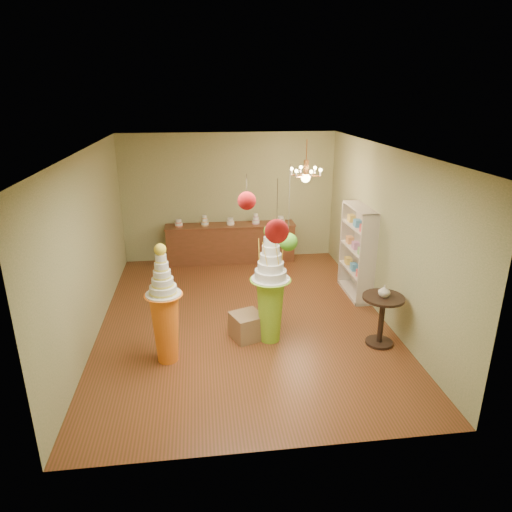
{
  "coord_description": "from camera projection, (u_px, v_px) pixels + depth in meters",
  "views": [
    {
      "loc": [
        -0.7,
        -7.33,
        3.86
      ],
      "look_at": [
        0.23,
        0.0,
        1.19
      ],
      "focal_mm": 32.0,
      "sensor_mm": 36.0,
      "label": 1
    }
  ],
  "objects": [
    {
      "name": "vase",
      "position": [
        384.0,
        291.0,
        7.1
      ],
      "size": [
        0.24,
        0.24,
        0.19
      ],
      "primitive_type": "imported",
      "rotation": [
        0.0,
        0.0,
        0.35
      ],
      "color": "beige",
      "rests_on": "round_table"
    },
    {
      "name": "pom_red_right",
      "position": [
        247.0,
        201.0,
        5.16
      ],
      "size": [
        0.21,
        0.21,
        0.41
      ],
      "color": "#464133",
      "rests_on": "ceiling"
    },
    {
      "name": "pom_red_left",
      "position": [
        277.0,
        231.0,
        4.99
      ],
      "size": [
        0.27,
        0.27,
        0.72
      ],
      "color": "#464133",
      "rests_on": "ceiling"
    },
    {
      "name": "wall_front",
      "position": [
        274.0,
        335.0,
        4.7
      ],
      "size": [
        5.0,
        0.04,
        3.0
      ],
      "primitive_type": "cube",
      "color": "#909466",
      "rests_on": "ground"
    },
    {
      "name": "pom_green_mid",
      "position": [
        288.0,
        242.0,
        6.12
      ],
      "size": [
        0.25,
        0.25,
        1.17
      ],
      "color": "#464133",
      "rests_on": "ceiling"
    },
    {
      "name": "wall_left",
      "position": [
        90.0,
        245.0,
        7.43
      ],
      "size": [
        0.04,
        6.5,
        3.0
      ],
      "primitive_type": "cube",
      "color": "#909466",
      "rests_on": "ground"
    },
    {
      "name": "pedestal_green",
      "position": [
        270.0,
        294.0,
        7.26
      ],
      "size": [
        0.61,
        0.61,
        1.99
      ],
      "rotation": [
        0.0,
        0.0,
        -0.0
      ],
      "color": "#87C42B",
      "rests_on": "floor"
    },
    {
      "name": "round_table",
      "position": [
        382.0,
        314.0,
        7.23
      ],
      "size": [
        0.75,
        0.75,
        0.84
      ],
      "rotation": [
        0.0,
        0.0,
        0.15
      ],
      "color": "black",
      "rests_on": "floor"
    },
    {
      "name": "chandelier",
      "position": [
        306.0,
        175.0,
        8.99
      ],
      "size": [
        0.86,
        0.86,
        0.85
      ],
      "rotation": [
        0.0,
        0.0,
        -0.39
      ],
      "color": "#EE9354",
      "rests_on": "ceiling"
    },
    {
      "name": "pedestal_orange",
      "position": [
        165.0,
        318.0,
        6.72
      ],
      "size": [
        0.6,
        0.6,
        1.87
      ],
      "rotation": [
        0.0,
        0.0,
        0.16
      ],
      "color": "orange",
      "rests_on": "floor"
    },
    {
      "name": "shelving_unit",
      "position": [
        357.0,
        251.0,
        8.95
      ],
      "size": [
        0.33,
        1.2,
        1.8
      ],
      "color": "beige",
      "rests_on": "floor"
    },
    {
      "name": "burlap_riser",
      "position": [
        247.0,
        326.0,
        7.52
      ],
      "size": [
        0.61,
        0.61,
        0.43
      ],
      "primitive_type": "cube",
      "rotation": [
        0.0,
        0.0,
        0.38
      ],
      "color": "#89694A",
      "rests_on": "floor"
    },
    {
      "name": "floor",
      "position": [
        243.0,
        318.0,
        8.24
      ],
      "size": [
        6.5,
        6.5,
        0.0
      ],
      "primitive_type": "plane",
      "color": "brown",
      "rests_on": "ground"
    },
    {
      "name": "wall_right",
      "position": [
        384.0,
        234.0,
        8.02
      ],
      "size": [
        0.04,
        6.5,
        3.0
      ],
      "primitive_type": "cube",
      "color": "#909466",
      "rests_on": "ground"
    },
    {
      "name": "ceiling",
      "position": [
        242.0,
        149.0,
        7.22
      ],
      "size": [
        6.5,
        6.5,
        0.0
      ],
      "primitive_type": "plane",
      "rotation": [
        3.14,
        0.0,
        0.0
      ],
      "color": "beige",
      "rests_on": "ground"
    },
    {
      "name": "sideboard",
      "position": [
        231.0,
        242.0,
        10.85
      ],
      "size": [
        3.04,
        0.54,
        1.16
      ],
      "color": "#5B301C",
      "rests_on": "floor"
    },
    {
      "name": "wall_back",
      "position": [
        229.0,
        198.0,
        10.76
      ],
      "size": [
        5.0,
        0.04,
        3.0
      ],
      "primitive_type": "cube",
      "color": "#909466",
      "rests_on": "ground"
    }
  ]
}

